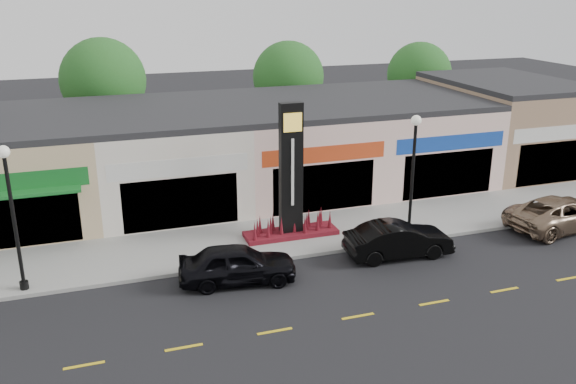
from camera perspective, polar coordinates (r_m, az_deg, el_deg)
name	(u,v)px	position (r m, az deg, el deg)	size (l,w,h in m)	color
ground	(251,290)	(23.10, -3.49, -9.15)	(120.00, 120.00, 0.00)	black
sidewalk	(225,244)	(26.88, -5.92, -4.83)	(52.00, 4.30, 0.15)	gray
curb	(237,265)	(24.88, -4.76, -6.83)	(52.00, 0.20, 0.15)	gray
shop_beige	(20,166)	(32.50, -23.75, 2.20)	(7.00, 10.85, 4.80)	tan
shop_cream	(165,154)	(32.53, -11.44, 3.47)	(7.00, 10.01, 4.80)	white
shop_pink_w	(292,144)	(34.03, 0.33, 4.53)	(7.00, 10.01, 4.80)	beige
shop_pink_e	(403,135)	(36.82, 10.75, 5.31)	(7.00, 10.01, 4.80)	beige
shop_tan	(503,122)	(40.59, 19.51, 6.17)	(7.00, 10.01, 5.30)	#88704F
tree_rear_west	(103,81)	(39.65, -16.90, 9.95)	(5.20, 5.20, 7.83)	#382619
tree_rear_mid	(288,77)	(41.80, 0.04, 10.71)	(4.80, 4.80, 7.29)	#382619
tree_rear_east	(419,74)	(45.96, 12.16, 10.72)	(4.60, 4.60, 6.94)	#382619
lamp_west_near	(12,204)	(23.60, -24.45, -1.06)	(0.44, 0.44, 5.47)	black
lamp_east_near	(413,164)	(26.85, 11.64, 2.57)	(0.44, 0.44, 5.47)	black
pylon_sign	(291,190)	(26.69, 0.28, 0.16)	(4.20, 1.30, 6.00)	maroon
car_black_sedan	(237,264)	(23.39, -4.75, -6.73)	(4.46, 1.80, 1.52)	black
car_black_conv	(398,240)	(25.87, 10.30, -4.43)	(4.49, 1.57, 1.48)	black
car_gold_suv	(561,213)	(31.03, 24.15, -1.81)	(5.40, 2.49, 1.50)	#8E745A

